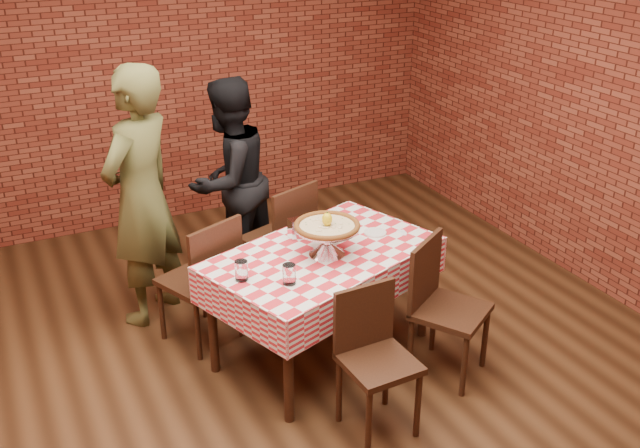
{
  "coord_description": "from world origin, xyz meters",
  "views": [
    {
      "loc": [
        -1.39,
        -3.35,
        2.86
      ],
      "look_at": [
        0.45,
        0.42,
        0.92
      ],
      "focal_mm": 41.14,
      "sensor_mm": 36.0,
      "label": 1
    }
  ],
  "objects_px": {
    "chair_near_left": "(379,366)",
    "chair_far_right": "(278,238)",
    "water_glass_right": "(241,271)",
    "chair_far_left": "(199,279)",
    "condiment_caddy": "(296,228)",
    "diner_olive": "(141,197)",
    "pizza": "(327,226)",
    "pizza_stand": "(327,240)",
    "table": "(323,304)",
    "chair_near_right": "(451,312)",
    "water_glass_left": "(289,274)",
    "diner_black": "(229,180)"
  },
  "relations": [
    {
      "from": "diner_olive",
      "to": "chair_near_right",
      "type": "bearing_deg",
      "value": 95.46
    },
    {
      "from": "water_glass_right",
      "to": "diner_black",
      "type": "bearing_deg",
      "value": 73.24
    },
    {
      "from": "water_glass_right",
      "to": "chair_far_left",
      "type": "bearing_deg",
      "value": 97.33
    },
    {
      "from": "table",
      "to": "diner_black",
      "type": "height_order",
      "value": "diner_black"
    },
    {
      "from": "table",
      "to": "chair_near_right",
      "type": "distance_m",
      "value": 0.83
    },
    {
      "from": "chair_near_right",
      "to": "pizza_stand",
      "type": "bearing_deg",
      "value": 107.66
    },
    {
      "from": "table",
      "to": "water_glass_right",
      "type": "xyz_separation_m",
      "value": [
        -0.59,
        -0.12,
        0.44
      ]
    },
    {
      "from": "diner_olive",
      "to": "condiment_caddy",
      "type": "bearing_deg",
      "value": 99.47
    },
    {
      "from": "water_glass_left",
      "to": "chair_far_right",
      "type": "height_order",
      "value": "chair_far_right"
    },
    {
      "from": "water_glass_left",
      "to": "condiment_caddy",
      "type": "xyz_separation_m",
      "value": [
        0.29,
        0.54,
        0.01
      ]
    },
    {
      "from": "chair_far_right",
      "to": "diner_black",
      "type": "height_order",
      "value": "diner_black"
    },
    {
      "from": "pizza_stand",
      "to": "pizza",
      "type": "xyz_separation_m",
      "value": [
        0.0,
        0.0,
        0.1
      ]
    },
    {
      "from": "water_glass_left",
      "to": "diner_olive",
      "type": "xyz_separation_m",
      "value": [
        -0.55,
        1.27,
        0.1
      ]
    },
    {
      "from": "table",
      "to": "chair_near_right",
      "type": "bearing_deg",
      "value": -41.29
    },
    {
      "from": "chair_far_right",
      "to": "condiment_caddy",
      "type": "bearing_deg",
      "value": 58.71
    },
    {
      "from": "pizza",
      "to": "diner_black",
      "type": "bearing_deg",
      "value": 96.88
    },
    {
      "from": "pizza",
      "to": "diner_olive",
      "type": "relative_size",
      "value": 0.22
    },
    {
      "from": "condiment_caddy",
      "to": "chair_far_right",
      "type": "xyz_separation_m",
      "value": [
        0.12,
        0.62,
        -0.37
      ]
    },
    {
      "from": "water_glass_left",
      "to": "condiment_caddy",
      "type": "bearing_deg",
      "value": 61.86
    },
    {
      "from": "pizza_stand",
      "to": "condiment_caddy",
      "type": "distance_m",
      "value": 0.31
    },
    {
      "from": "water_glass_right",
      "to": "chair_far_left",
      "type": "distance_m",
      "value": 0.74
    },
    {
      "from": "water_glass_right",
      "to": "diner_olive",
      "type": "distance_m",
      "value": 1.16
    },
    {
      "from": "chair_near_right",
      "to": "chair_far_left",
      "type": "bearing_deg",
      "value": 107.95
    },
    {
      "from": "condiment_caddy",
      "to": "chair_far_left",
      "type": "height_order",
      "value": "chair_far_left"
    },
    {
      "from": "water_glass_left",
      "to": "diner_black",
      "type": "xyz_separation_m",
      "value": [
        0.2,
        1.61,
        -0.02
      ]
    },
    {
      "from": "water_glass_right",
      "to": "chair_near_left",
      "type": "xyz_separation_m",
      "value": [
        0.53,
        -0.71,
        -0.39
      ]
    },
    {
      "from": "pizza_stand",
      "to": "pizza",
      "type": "height_order",
      "value": "pizza"
    },
    {
      "from": "chair_near_left",
      "to": "diner_olive",
      "type": "bearing_deg",
      "value": 112.6
    },
    {
      "from": "chair_near_right",
      "to": "chair_far_right",
      "type": "relative_size",
      "value": 0.98
    },
    {
      "from": "table",
      "to": "chair_near_right",
      "type": "xyz_separation_m",
      "value": [
        0.62,
        -0.55,
        0.08
      ]
    },
    {
      "from": "pizza",
      "to": "water_glass_left",
      "type": "xyz_separation_m",
      "value": [
        -0.37,
        -0.25,
        -0.13
      ]
    },
    {
      "from": "water_glass_right",
      "to": "chair_far_left",
      "type": "relative_size",
      "value": 0.13
    },
    {
      "from": "pizza",
      "to": "diner_black",
      "type": "xyz_separation_m",
      "value": [
        -0.16,
        1.37,
        -0.15
      ]
    },
    {
      "from": "chair_far_left",
      "to": "water_glass_right",
      "type": "bearing_deg",
      "value": 74.08
    },
    {
      "from": "chair_near_left",
      "to": "chair_near_right",
      "type": "xyz_separation_m",
      "value": [
        0.68,
        0.28,
        0.02
      ]
    },
    {
      "from": "pizza",
      "to": "water_glass_right",
      "type": "xyz_separation_m",
      "value": [
        -0.6,
        -0.08,
        -0.13
      ]
    },
    {
      "from": "pizza_stand",
      "to": "chair_far_right",
      "type": "height_order",
      "value": "pizza_stand"
    },
    {
      "from": "table",
      "to": "diner_black",
      "type": "xyz_separation_m",
      "value": [
        -0.15,
        1.33,
        0.43
      ]
    },
    {
      "from": "chair_near_left",
      "to": "chair_far_right",
      "type": "xyz_separation_m",
      "value": [
        0.11,
        1.71,
        0.03
      ]
    },
    {
      "from": "chair_far_left",
      "to": "chair_near_left",
      "type": "bearing_deg",
      "value": 91.26
    },
    {
      "from": "pizza_stand",
      "to": "chair_near_left",
      "type": "xyz_separation_m",
      "value": [
        -0.07,
        -0.79,
        -0.42
      ]
    },
    {
      "from": "pizza",
      "to": "chair_near_left",
      "type": "xyz_separation_m",
      "value": [
        -0.07,
        -0.79,
        -0.52
      ]
    },
    {
      "from": "water_glass_right",
      "to": "chair_far_right",
      "type": "distance_m",
      "value": 1.24
    },
    {
      "from": "water_glass_right",
      "to": "chair_near_left",
      "type": "height_order",
      "value": "water_glass_right"
    },
    {
      "from": "condiment_caddy",
      "to": "diner_olive",
      "type": "xyz_separation_m",
      "value": [
        -0.84,
        0.73,
        0.1
      ]
    },
    {
      "from": "pizza",
      "to": "chair_near_right",
      "type": "relative_size",
      "value": 0.46
    },
    {
      "from": "pizza_stand",
      "to": "diner_black",
      "type": "bearing_deg",
      "value": 96.88
    },
    {
      "from": "pizza",
      "to": "diner_black",
      "type": "distance_m",
      "value": 1.38
    },
    {
      "from": "diner_black",
      "to": "pizza",
      "type": "bearing_deg",
      "value": 67.47
    },
    {
      "from": "condiment_caddy",
      "to": "diner_olive",
      "type": "relative_size",
      "value": 0.07
    }
  ]
}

